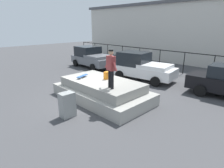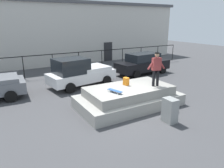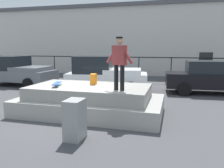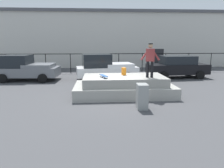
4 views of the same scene
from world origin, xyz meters
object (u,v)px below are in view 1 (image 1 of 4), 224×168
(car_white_pickup_mid, at_px, (141,66))
(utility_box, at_px, (67,105))
(car_grey_pickup_near, at_px, (92,57))
(skateboard, at_px, (82,76))
(backpack, at_px, (107,75))
(skateboarder, at_px, (111,67))

(car_white_pickup_mid, xyz_separation_m, utility_box, (1.34, -6.89, -0.40))
(car_grey_pickup_near, distance_m, car_white_pickup_mid, 5.78)
(skateboard, xyz_separation_m, backpack, (1.12, 0.75, 0.10))
(skateboarder, relative_size, car_grey_pickup_near, 0.38)
(car_grey_pickup_near, bearing_deg, skateboard, -42.66)
(skateboard, bearing_deg, car_white_pickup_mid, 87.43)
(skateboarder, distance_m, utility_box, 2.47)
(car_white_pickup_mid, height_order, utility_box, car_white_pickup_mid)
(car_white_pickup_mid, bearing_deg, utility_box, -78.98)
(skateboarder, relative_size, utility_box, 1.60)
(car_grey_pickup_near, bearing_deg, skateboarder, -33.65)
(skateboard, relative_size, car_grey_pickup_near, 0.18)
(skateboard, xyz_separation_m, car_white_pickup_mid, (0.22, 4.94, -0.19))
(utility_box, bearing_deg, car_grey_pickup_near, 136.31)
(backpack, distance_m, utility_box, 2.82)
(backpack, bearing_deg, skateboarder, -131.76)
(skateboard, height_order, car_white_pickup_mid, car_white_pickup_mid)
(skateboarder, bearing_deg, utility_box, -112.40)
(backpack, xyz_separation_m, car_white_pickup_mid, (-0.89, 4.19, -0.29))
(car_grey_pickup_near, relative_size, utility_box, 4.21)
(car_white_pickup_mid, bearing_deg, skateboarder, -67.50)
(backpack, xyz_separation_m, utility_box, (0.45, -2.70, -0.69))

